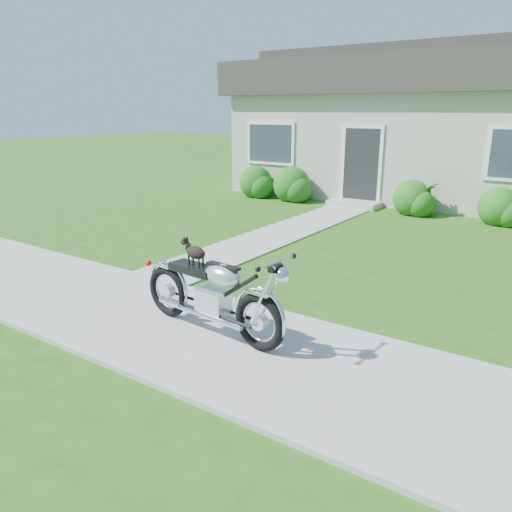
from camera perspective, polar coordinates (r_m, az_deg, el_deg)
The scene contains 8 objects.
ground at distance 6.32m, azimuth -8.66°, elevation -8.00°, with size 80.00×80.00×0.00m, color #235114.
sidewalk at distance 6.31m, azimuth -8.67°, elevation -7.83°, with size 24.00×2.20×0.04m, color #9E9B93.
walkway at distance 10.98m, azimuth 3.44°, elevation 2.81°, with size 1.20×8.00×0.03m, color #9E9B93.
house at distance 16.64m, azimuth 21.26°, elevation 13.85°, with size 12.60×7.03×4.50m.
shrub_row at distance 13.54m, azimuth 15.62°, elevation 6.63°, with size 10.69×1.08×1.08m.
potted_plant_left at distance 15.38m, azimuth 1.08°, elevation 8.16°, with size 0.69×0.60×0.77m, color #226019.
potted_plant_right at distance 13.34m, azimuth 19.18°, elevation 6.12°, with size 0.47×0.47×0.83m, color #316F1E.
motorcycle_with_dog at distance 5.83m, azimuth -4.94°, elevation -4.31°, with size 2.22×0.60×1.09m.
Camera 1 is at (4.00, -4.15, 2.59)m, focal length 35.00 mm.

